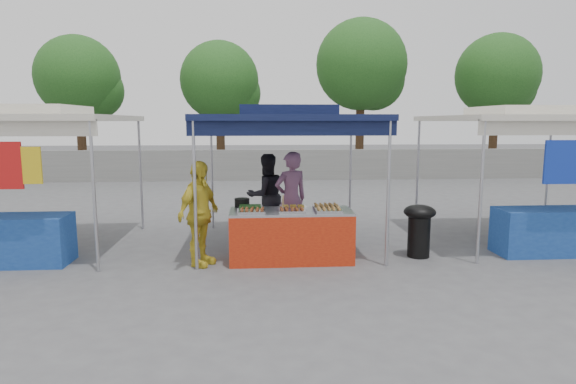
{
  "coord_description": "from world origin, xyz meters",
  "views": [
    {
      "loc": [
        -0.59,
        -7.82,
        2.29
      ],
      "look_at": [
        0.0,
        0.6,
        1.05
      ],
      "focal_mm": 30.0,
      "sensor_mm": 36.0,
      "label": 1
    }
  ],
  "objects": [
    {
      "name": "food_tray_bm",
      "position": [
        0.04,
        -0.02,
        0.88
      ],
      "size": [
        0.42,
        0.3,
        0.07
      ],
      "color": "#B7B7BC",
      "rests_on": "vendor_table"
    },
    {
      "name": "main_canopy",
      "position": [
        0.0,
        0.97,
        2.37
      ],
      "size": [
        3.2,
        3.2,
        2.57
      ],
      "color": "#ACACB2",
      "rests_on": "ground_plane"
    },
    {
      "name": "helper_man",
      "position": [
        -0.36,
        1.64,
        0.83
      ],
      "size": [
        0.98,
        0.88,
        1.66
      ],
      "primitive_type": "imported",
      "rotation": [
        0.0,
        0.0,
        3.51
      ],
      "color": "black",
      "rests_on": "ground_plane"
    },
    {
      "name": "tree_1",
      "position": [
        -1.87,
        12.96,
        3.85
      ],
      "size": [
        3.36,
        3.28,
        5.63
      ],
      "color": "#3B2716",
      "rests_on": "ground_plane"
    },
    {
      "name": "vendor_table",
      "position": [
        0.0,
        -0.1,
        0.43
      ],
      "size": [
        2.0,
        0.8,
        0.85
      ],
      "color": "#B12710",
      "rests_on": "ground_plane"
    },
    {
      "name": "food_tray_bl",
      "position": [
        -0.67,
        -0.01,
        0.88
      ],
      "size": [
        0.42,
        0.3,
        0.07
      ],
      "color": "#B7B7BC",
      "rests_on": "vendor_table"
    },
    {
      "name": "cooking_pot",
      "position": [
        -0.81,
        0.26,
        0.92
      ],
      "size": [
        0.25,
        0.25,
        0.15
      ],
      "primitive_type": "cylinder",
      "color": "black",
      "rests_on": "vendor_table"
    },
    {
      "name": "food_tray_fl",
      "position": [
        -0.64,
        -0.34,
        0.88
      ],
      "size": [
        0.42,
        0.3,
        0.07
      ],
      "color": "#B7B7BC",
      "rests_on": "vendor_table"
    },
    {
      "name": "vendor_woman",
      "position": [
        0.07,
        0.88,
        0.88
      ],
      "size": [
        0.75,
        0.64,
        1.75
      ],
      "primitive_type": "imported",
      "rotation": [
        0.0,
        0.0,
        3.55
      ],
      "color": "#7E5072",
      "rests_on": "ground_plane"
    },
    {
      "name": "food_tray_fr",
      "position": [
        0.59,
        -0.34,
        0.88
      ],
      "size": [
        0.42,
        0.3,
        0.07
      ],
      "color": "#B7B7BC",
      "rests_on": "vendor_table"
    },
    {
      "name": "neighbor_stall_left",
      "position": [
        -4.5,
        0.57,
        1.6
      ],
      "size": [
        3.2,
        3.2,
        2.57
      ],
      "color": "#ACACB2",
      "rests_on": "ground_plane"
    },
    {
      "name": "neighbor_stall_right",
      "position": [
        4.5,
        0.57,
        1.6
      ],
      "size": [
        3.2,
        3.2,
        2.57
      ],
      "color": "#ACACB2",
      "rests_on": "ground_plane"
    },
    {
      "name": "tree_3",
      "position": [
        10.05,
        12.8,
        4.13
      ],
      "size": [
        3.57,
        3.52,
        6.05
      ],
      "color": "#3B2716",
      "rests_on": "ground_plane"
    },
    {
      "name": "food_tray_fm",
      "position": [
        -0.01,
        -0.33,
        0.88
      ],
      "size": [
        0.42,
        0.3,
        0.07
      ],
      "color": "#B7B7BC",
      "rests_on": "vendor_table"
    },
    {
      "name": "crate_left",
      "position": [
        -0.32,
        0.67,
        0.17
      ],
      "size": [
        0.55,
        0.39,
        0.33
      ],
      "primitive_type": "cube",
      "color": "navy",
      "rests_on": "ground_plane"
    },
    {
      "name": "ground_plane",
      "position": [
        0.0,
        0.0,
        0.0
      ],
      "size": [
        80.0,
        80.0,
        0.0
      ],
      "primitive_type": "plane",
      "color": "#525254"
    },
    {
      "name": "tree_2",
      "position": [
        4.11,
        12.84,
        4.51
      ],
      "size": [
        3.84,
        3.83,
        6.59
      ],
      "color": "#3B2716",
      "rests_on": "ground_plane"
    },
    {
      "name": "customer_person",
      "position": [
        -1.48,
        -0.26,
        0.84
      ],
      "size": [
        0.84,
        1.06,
        1.69
      ],
      "primitive_type": "imported",
      "rotation": [
        0.0,
        0.0,
        1.06
      ],
      "color": "gold",
      "rests_on": "ground_plane"
    },
    {
      "name": "food_tray_br",
      "position": [
        0.59,
        -0.02,
        0.88
      ],
      "size": [
        0.42,
        0.3,
        0.07
      ],
      "color": "#B7B7BC",
      "rests_on": "vendor_table"
    },
    {
      "name": "crate_right",
      "position": [
        0.21,
        0.64,
        0.15
      ],
      "size": [
        0.51,
        0.36,
        0.31
      ],
      "primitive_type": "cube",
      "color": "navy",
      "rests_on": "ground_plane"
    },
    {
      "name": "crate_stacked",
      "position": [
        0.21,
        0.64,
        0.45
      ],
      "size": [
        0.49,
        0.34,
        0.29
      ],
      "primitive_type": "cube",
      "color": "navy",
      "rests_on": "crate_right"
    },
    {
      "name": "skewer_cup",
      "position": [
        -0.14,
        -0.26,
        0.89
      ],
      "size": [
        0.07,
        0.07,
        0.09
      ],
      "primitive_type": "cylinder",
      "color": "#ACACB2",
      "rests_on": "vendor_table"
    },
    {
      "name": "wok_burner",
      "position": [
        2.19,
        -0.02,
        0.54
      ],
      "size": [
        0.54,
        0.54,
        0.91
      ],
      "rotation": [
        0.0,
        0.0,
        0.42
      ],
      "color": "black",
      "rests_on": "ground_plane"
    },
    {
      "name": "back_wall",
      "position": [
        0.0,
        11.0,
        0.6
      ],
      "size": [
        40.0,
        0.25,
        1.2
      ],
      "primitive_type": "cube",
      "color": "slate",
      "rests_on": "ground_plane"
    },
    {
      "name": "tree_0",
      "position": [
        -7.58,
        12.79,
        3.93
      ],
      "size": [
        3.43,
        3.35,
        5.76
      ],
      "color": "#3B2716",
      "rests_on": "ground_plane"
    }
  ]
}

